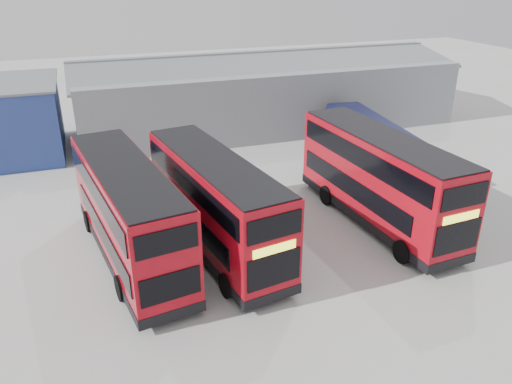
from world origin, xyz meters
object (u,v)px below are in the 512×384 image
(double_decker_centre, at_px, (215,205))
(single_decker_blue, at_px, (372,145))
(maintenance_shed, at_px, (261,91))
(double_decker_left, at_px, (129,215))
(double_decker_right, at_px, (379,180))

(double_decker_centre, distance_m, single_decker_blue, 14.29)
(maintenance_shed, bearing_deg, single_decker_blue, -75.54)
(double_decker_left, xyz_separation_m, double_decker_right, (12.37, -0.42, 0.05))
(maintenance_shed, height_order, double_decker_left, maintenance_shed)
(maintenance_shed, relative_size, double_decker_right, 2.72)
(double_decker_centre, height_order, single_decker_blue, double_decker_centre)
(double_decker_centre, xyz_separation_m, double_decker_right, (8.54, -0.13, 0.08))
(double_decker_left, height_order, double_decker_right, double_decker_right)
(maintenance_shed, xyz_separation_m, double_decker_centre, (-9.32, -19.30, -0.36))
(double_decker_centre, relative_size, double_decker_right, 0.97)
(double_decker_centre, bearing_deg, single_decker_blue, 19.59)
(double_decker_left, distance_m, double_decker_centre, 3.85)
(maintenance_shed, xyz_separation_m, single_decker_blue, (3.22, -12.48, -1.13))
(double_decker_centre, distance_m, double_decker_right, 8.54)
(maintenance_shed, relative_size, double_decker_left, 2.76)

